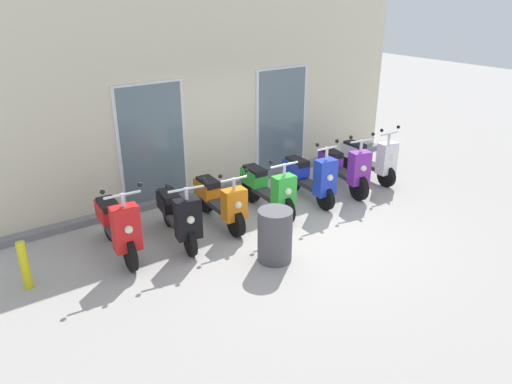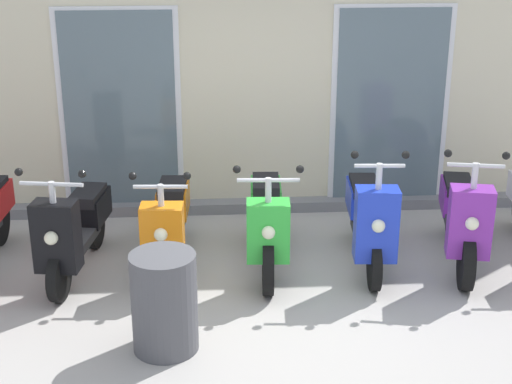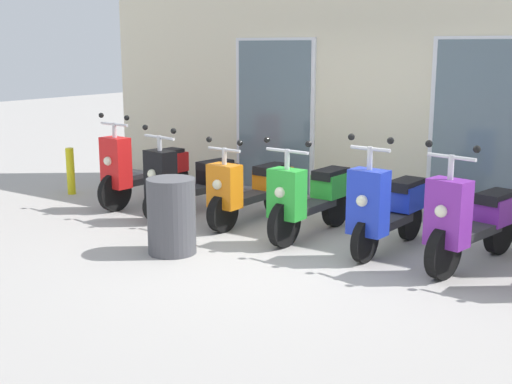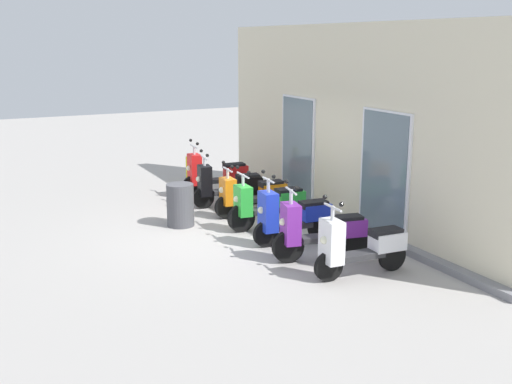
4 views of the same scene
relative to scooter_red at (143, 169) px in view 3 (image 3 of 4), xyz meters
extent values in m
plane|color=#A8A39E|center=(2.75, -0.86, -0.50)|extent=(40.00, 40.00, 0.00)
cube|color=beige|center=(2.75, 1.59, 1.38)|extent=(9.09, 0.30, 3.77)
cube|color=slate|center=(2.75, 1.34, -0.44)|extent=(9.09, 0.20, 0.12)
cube|color=silver|center=(1.27, 1.42, 0.65)|extent=(1.33, 0.04, 2.30)
cube|color=slate|center=(1.27, 1.40, 0.65)|extent=(1.21, 0.02, 2.22)
cube|color=silver|center=(4.24, 1.42, 0.65)|extent=(1.33, 0.04, 2.30)
cube|color=slate|center=(4.24, 1.40, 0.65)|extent=(1.21, 0.02, 2.22)
cylinder|color=black|center=(-0.04, -0.51, -0.25)|extent=(0.13, 0.52, 0.52)
cylinder|color=black|center=(0.05, 0.60, -0.25)|extent=(0.13, 0.52, 0.52)
cube|color=#2D2D30|center=(0.00, 0.04, -0.15)|extent=(0.31, 0.71, 0.09)
cube|color=red|center=(-0.04, -0.47, 0.15)|extent=(0.40, 0.27, 0.68)
sphere|color=#F2EFCC|center=(-0.05, -0.60, 0.19)|extent=(0.12, 0.12, 0.12)
cube|color=red|center=(0.04, 0.50, 0.02)|extent=(0.34, 0.54, 0.28)
cube|color=black|center=(0.04, 0.46, 0.16)|extent=(0.30, 0.50, 0.11)
cylinder|color=silver|center=(-0.04, -0.47, 0.58)|extent=(0.06, 0.06, 0.22)
cylinder|color=silver|center=(-0.04, -0.47, 0.67)|extent=(0.52, 0.08, 0.04)
sphere|color=black|center=(0.22, -0.49, 0.77)|extent=(0.07, 0.07, 0.07)
sphere|color=black|center=(-0.29, -0.45, 0.77)|extent=(0.07, 0.07, 0.07)
cylinder|color=black|center=(0.87, -0.64, -0.28)|extent=(0.16, 0.46, 0.45)
cylinder|color=black|center=(1.04, 0.47, -0.28)|extent=(0.16, 0.46, 0.45)
cube|color=#2D2D30|center=(0.96, -0.09, -0.18)|extent=(0.36, 0.73, 0.09)
cube|color=black|center=(0.88, -0.60, 0.10)|extent=(0.41, 0.30, 0.63)
sphere|color=#F2EFCC|center=(0.86, -0.73, 0.14)|extent=(0.12, 0.12, 0.12)
cube|color=black|center=(1.03, 0.37, -0.03)|extent=(0.38, 0.56, 0.28)
cube|color=black|center=(1.02, 0.33, 0.11)|extent=(0.33, 0.51, 0.11)
cylinder|color=silver|center=(0.88, -0.60, 0.49)|extent=(0.06, 0.06, 0.21)
cylinder|color=silver|center=(0.88, -0.60, 0.58)|extent=(0.55, 0.12, 0.04)
sphere|color=black|center=(1.15, -0.64, 0.68)|extent=(0.07, 0.07, 0.07)
sphere|color=black|center=(0.61, -0.56, 0.68)|extent=(0.07, 0.07, 0.07)
cylinder|color=black|center=(1.78, -0.52, -0.27)|extent=(0.15, 0.47, 0.46)
cylinder|color=black|center=(1.85, 0.60, -0.27)|extent=(0.15, 0.47, 0.46)
cube|color=#2D2D30|center=(1.82, 0.04, -0.17)|extent=(0.30, 0.71, 0.09)
cube|color=orange|center=(1.79, -0.48, 0.05)|extent=(0.39, 0.26, 0.52)
sphere|color=#F2EFCC|center=(1.78, -0.61, 0.09)|extent=(0.12, 0.12, 0.12)
cube|color=orange|center=(1.85, 0.50, -0.02)|extent=(0.33, 0.54, 0.28)
cube|color=black|center=(1.84, 0.46, 0.12)|extent=(0.29, 0.50, 0.11)
cylinder|color=silver|center=(1.79, -0.48, 0.40)|extent=(0.06, 0.06, 0.22)
cylinder|color=silver|center=(1.79, -0.48, 0.49)|extent=(0.48, 0.07, 0.04)
sphere|color=black|center=(2.02, -0.49, 0.59)|extent=(0.07, 0.07, 0.07)
sphere|color=black|center=(1.55, -0.46, 0.59)|extent=(0.07, 0.07, 0.07)
cylinder|color=black|center=(2.72, -0.63, -0.24)|extent=(0.13, 0.52, 0.52)
cylinder|color=black|center=(2.78, 0.47, -0.24)|extent=(0.13, 0.52, 0.52)
cube|color=#2D2D30|center=(2.75, -0.08, -0.14)|extent=(0.30, 0.70, 0.09)
cube|color=green|center=(2.72, -0.59, 0.09)|extent=(0.39, 0.26, 0.55)
sphere|color=#F2EFCC|center=(2.72, -0.72, 0.13)|extent=(0.12, 0.12, 0.12)
cube|color=green|center=(2.78, 0.37, 0.04)|extent=(0.33, 0.54, 0.28)
cube|color=black|center=(2.78, 0.33, 0.18)|extent=(0.29, 0.49, 0.11)
cylinder|color=silver|center=(2.72, -0.59, 0.47)|extent=(0.06, 0.06, 0.24)
cylinder|color=silver|center=(2.72, -0.59, 0.57)|extent=(0.54, 0.07, 0.04)
sphere|color=black|center=(3.00, -0.61, 0.67)|extent=(0.07, 0.07, 0.07)
sphere|color=black|center=(2.45, -0.58, 0.67)|extent=(0.07, 0.07, 0.07)
cylinder|color=black|center=(3.69, -0.62, -0.28)|extent=(0.12, 0.46, 0.45)
cylinder|color=black|center=(3.77, 0.42, -0.28)|extent=(0.12, 0.46, 0.45)
cube|color=#2D2D30|center=(3.73, -0.10, -0.18)|extent=(0.31, 0.67, 0.09)
cube|color=#1E38C6|center=(3.69, -0.58, 0.12)|extent=(0.40, 0.27, 0.68)
sphere|color=#F2EFCC|center=(3.68, -0.71, 0.16)|extent=(0.12, 0.12, 0.12)
cube|color=#1E38C6|center=(3.76, 0.32, 0.03)|extent=(0.34, 0.54, 0.28)
cube|color=black|center=(3.76, 0.28, 0.17)|extent=(0.29, 0.50, 0.11)
cylinder|color=silver|center=(3.69, -0.58, 0.57)|extent=(0.06, 0.06, 0.25)
cylinder|color=silver|center=(3.69, -0.58, 0.67)|extent=(0.44, 0.07, 0.04)
sphere|color=black|center=(3.91, -0.60, 0.77)|extent=(0.07, 0.07, 0.07)
sphere|color=black|center=(3.47, -0.57, 0.77)|extent=(0.07, 0.07, 0.07)
cylinder|color=black|center=(4.52, -0.66, -0.25)|extent=(0.21, 0.53, 0.52)
cylinder|color=black|center=(4.75, 0.46, -0.25)|extent=(0.21, 0.53, 0.52)
cube|color=#2D2D30|center=(4.64, -0.10, -0.15)|extent=(0.40, 0.75, 0.09)
cube|color=purple|center=(4.53, -0.62, 0.14)|extent=(0.42, 0.31, 0.65)
sphere|color=#F2EFCC|center=(4.51, -0.75, 0.18)|extent=(0.12, 0.12, 0.12)
cube|color=purple|center=(4.73, 0.36, 0.00)|extent=(0.40, 0.57, 0.28)
cube|color=black|center=(4.72, 0.32, 0.14)|extent=(0.35, 0.52, 0.11)
cylinder|color=silver|center=(4.53, -0.62, 0.57)|extent=(0.06, 0.06, 0.25)
cylinder|color=silver|center=(4.53, -0.62, 0.67)|extent=(0.49, 0.13, 0.04)
sphere|color=black|center=(4.77, -0.67, 0.77)|extent=(0.07, 0.07, 0.07)
sphere|color=black|center=(4.29, -0.57, 0.77)|extent=(0.07, 0.07, 0.07)
cylinder|color=#4C4C51|center=(1.84, -1.50, -0.10)|extent=(0.52, 0.52, 0.82)
cylinder|color=yellow|center=(-1.36, -0.13, -0.15)|extent=(0.12, 0.12, 0.70)
camera|label=1|loc=(-2.08, -6.51, 3.30)|focal=33.92mm
camera|label=2|loc=(2.20, -6.90, 2.87)|focal=54.74mm
camera|label=3|loc=(6.47, -6.70, 1.67)|focal=46.89mm
camera|label=4|loc=(12.65, -5.32, 2.95)|focal=43.42mm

